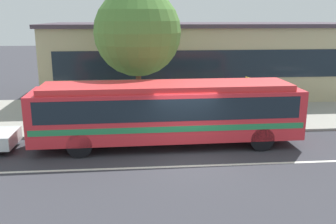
{
  "coord_description": "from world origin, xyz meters",
  "views": [
    {
      "loc": [
        -1.97,
        -13.7,
        5.4
      ],
      "look_at": [
        -0.54,
        2.3,
        1.3
      ],
      "focal_mm": 40.25,
      "sensor_mm": 36.0,
      "label": 1
    }
  ],
  "objects_px": {
    "bus_stop_sign": "(247,96)",
    "pedestrian_standing_by_tree": "(65,106)",
    "pedestrian_waiting_near_sign": "(181,102)",
    "transit_bus": "(168,110)",
    "street_tree_near_stop": "(138,33)",
    "pedestrian_walking_along_curb": "(264,102)"
  },
  "relations": [
    {
      "from": "transit_bus",
      "to": "bus_stop_sign",
      "type": "relative_size",
      "value": 4.53
    },
    {
      "from": "bus_stop_sign",
      "to": "pedestrian_standing_by_tree",
      "type": "bearing_deg",
      "value": 172.93
    },
    {
      "from": "transit_bus",
      "to": "pedestrian_waiting_near_sign",
      "type": "bearing_deg",
      "value": 73.85
    },
    {
      "from": "pedestrian_waiting_near_sign",
      "to": "street_tree_near_stop",
      "type": "bearing_deg",
      "value": 173.35
    },
    {
      "from": "pedestrian_standing_by_tree",
      "to": "transit_bus",
      "type": "bearing_deg",
      "value": -31.77
    },
    {
      "from": "pedestrian_walking_along_curb",
      "to": "bus_stop_sign",
      "type": "bearing_deg",
      "value": -133.25
    },
    {
      "from": "pedestrian_walking_along_curb",
      "to": "bus_stop_sign",
      "type": "xyz_separation_m",
      "value": [
        -1.33,
        -1.42,
        0.63
      ]
    },
    {
      "from": "pedestrian_standing_by_tree",
      "to": "street_tree_near_stop",
      "type": "distance_m",
      "value": 5.06
    },
    {
      "from": "bus_stop_sign",
      "to": "street_tree_near_stop",
      "type": "relative_size",
      "value": 0.37
    },
    {
      "from": "bus_stop_sign",
      "to": "street_tree_near_stop",
      "type": "bearing_deg",
      "value": 161.06
    },
    {
      "from": "pedestrian_walking_along_curb",
      "to": "street_tree_near_stop",
      "type": "relative_size",
      "value": 0.25
    },
    {
      "from": "street_tree_near_stop",
      "to": "pedestrian_waiting_near_sign",
      "type": "bearing_deg",
      "value": -6.65
    },
    {
      "from": "transit_bus",
      "to": "bus_stop_sign",
      "type": "distance_m",
      "value": 4.41
    },
    {
      "from": "pedestrian_standing_by_tree",
      "to": "bus_stop_sign",
      "type": "distance_m",
      "value": 8.86
    },
    {
      "from": "bus_stop_sign",
      "to": "pedestrian_walking_along_curb",
      "type": "bearing_deg",
      "value": 46.75
    },
    {
      "from": "pedestrian_waiting_near_sign",
      "to": "bus_stop_sign",
      "type": "distance_m",
      "value": 3.42
    },
    {
      "from": "transit_bus",
      "to": "bus_stop_sign",
      "type": "bearing_deg",
      "value": 25.17
    },
    {
      "from": "pedestrian_waiting_near_sign",
      "to": "street_tree_near_stop",
      "type": "distance_m",
      "value": 4.1
    },
    {
      "from": "transit_bus",
      "to": "pedestrian_walking_along_curb",
      "type": "relative_size",
      "value": 6.82
    },
    {
      "from": "pedestrian_waiting_near_sign",
      "to": "pedestrian_standing_by_tree",
      "type": "relative_size",
      "value": 0.99
    },
    {
      "from": "pedestrian_waiting_near_sign",
      "to": "transit_bus",
      "type": "bearing_deg",
      "value": -106.15
    },
    {
      "from": "pedestrian_walking_along_curb",
      "to": "pedestrian_standing_by_tree",
      "type": "bearing_deg",
      "value": -178.14
    }
  ]
}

